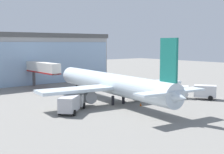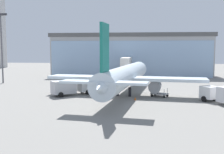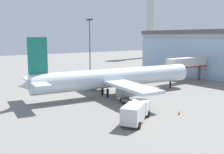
{
  "view_description": "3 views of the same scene",
  "coord_description": "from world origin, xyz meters",
  "views": [
    {
      "loc": [
        -32.65,
        -39.33,
        10.57
      ],
      "look_at": [
        1.59,
        3.77,
        4.56
      ],
      "focal_mm": 50.0,
      "sensor_mm": 36.0,
      "label": 1
    },
    {
      "loc": [
        5.0,
        -43.26,
        7.85
      ],
      "look_at": [
        -1.32,
        4.91,
        2.98
      ],
      "focal_mm": 42.0,
      "sensor_mm": 36.0,
      "label": 2
    },
    {
      "loc": [
        42.17,
        -25.71,
        11.41
      ],
      "look_at": [
        0.73,
        3.48,
        3.48
      ],
      "focal_mm": 42.0,
      "sensor_mm": 36.0,
      "label": 3
    }
  ],
  "objects": [
    {
      "name": "ground",
      "position": [
        0.0,
        0.0,
        0.0
      ],
      "size": [
        240.0,
        240.0,
        0.0
      ],
      "primitive_type": "plane",
      "color": "gray"
    },
    {
      "name": "terminal_building",
      "position": [
        0.0,
        41.32,
        6.6
      ],
      "size": [
        50.12,
        16.4,
        13.2
      ],
      "rotation": [
        0.0,
        0.0,
        0.04
      ],
      "color": "#A6A6A6",
      "rests_on": "ground"
    },
    {
      "name": "jet_bridge",
      "position": [
        -0.31,
        27.42,
        4.7
      ],
      "size": [
        2.29,
        13.3,
        6.08
      ],
      "rotation": [
        0.0,
        0.0,
        1.57
      ],
      "color": "silver",
      "rests_on": "ground"
    },
    {
      "name": "control_tower",
      "position": [
        -62.85,
        73.58,
        23.15
      ],
      "size": [
        7.33,
        7.33,
        40.1
      ],
      "color": "#BCBCBC",
      "rests_on": "ground"
    },
    {
      "name": "apron_light_mast",
      "position": [
        -29.74,
        16.37,
        10.07
      ],
      "size": [
        3.2,
        0.4,
        16.75
      ],
      "color": "#59595E",
      "rests_on": "ground"
    },
    {
      "name": "airplane",
      "position": [
        1.38,
        3.51,
        3.35
      ],
      "size": [
        28.01,
        36.98,
        11.26
      ],
      "rotation": [
        0.0,
        0.0,
        1.46
      ],
      "color": "silver",
      "rests_on": "ground"
    },
    {
      "name": "catering_truck",
      "position": [
        -8.23,
        1.32,
        1.47
      ],
      "size": [
        6.94,
        6.47,
        2.65
      ],
      "rotation": [
        0.0,
        0.0,
        0.72
      ],
      "color": "silver",
      "rests_on": "ground"
    },
    {
      "name": "baggage_cart",
      "position": [
        7.31,
        1.76,
        0.5
      ],
      "size": [
        3.22,
        2.65,
        1.5
      ],
      "rotation": [
        0.0,
        0.0,
        5.84
      ],
      "color": "gray",
      "rests_on": "ground"
    },
    {
      "name": "safety_cone_nose",
      "position": [
        3.31,
        -1.87,
        0.28
      ],
      "size": [
        0.36,
        0.36,
        0.55
      ],
      "primitive_type": "cone",
      "color": "orange",
      "rests_on": "ground"
    },
    {
      "name": "safety_cone_wingtip",
      "position": [
        17.42,
        3.8,
        0.28
      ],
      "size": [
        0.36,
        0.36,
        0.55
      ],
      "primitive_type": "cone",
      "color": "orange",
      "rests_on": "ground"
    }
  ]
}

